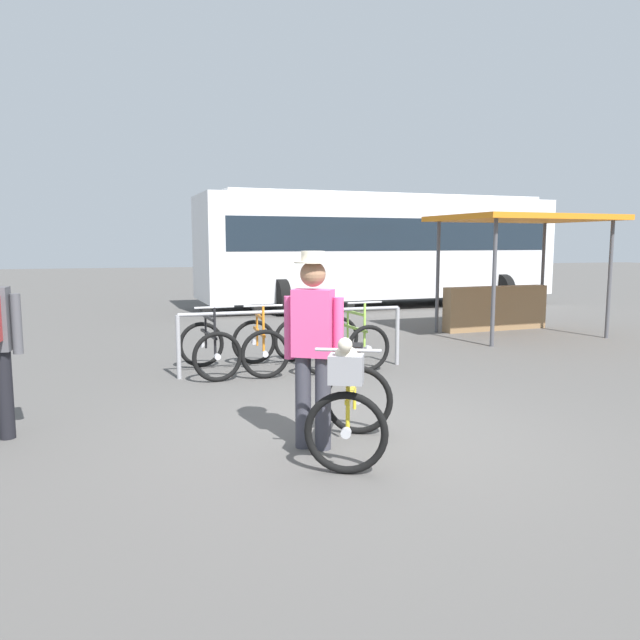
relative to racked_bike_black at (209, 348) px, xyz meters
The scene contains 10 objects.
ground_plane 3.23m from the racked_bike_black, 72.40° to the right, with size 80.00×80.00×0.00m, color #514F4C.
bike_rack_rail 1.21m from the racked_bike_black, ahead, with size 3.21×0.14×0.88m.
racked_bike_black is the anchor object (origin of this frame).
racked_bike_orange 0.70m from the racked_bike_black, ahead, with size 0.69×1.11×0.97m.
racked_bike_white 1.40m from the racked_bike_black, ahead, with size 0.80×1.17×0.97m.
racked_bike_lime 2.10m from the racked_bike_black, ahead, with size 0.76×1.14×0.97m.
featured_bicycle 3.72m from the racked_bike_black, 77.53° to the right, with size 1.05×1.26×1.09m.
person_with_featured_bike 3.42m from the racked_bike_black, 80.47° to the right, with size 0.47×0.35×1.72m.
bus_distant 9.65m from the racked_bike_black, 54.42° to the left, with size 10.16×3.89×3.08m.
market_stall 6.63m from the racked_bike_black, 20.14° to the left, with size 3.28×2.55×2.30m.
Camera 1 is at (-1.80, -5.27, 1.80)m, focal length 34.31 mm.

